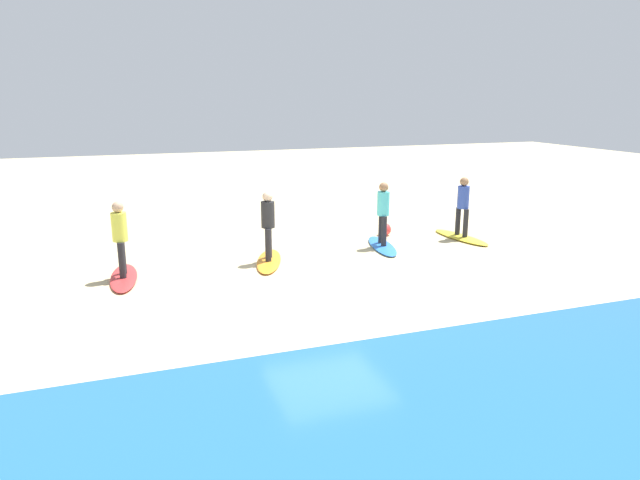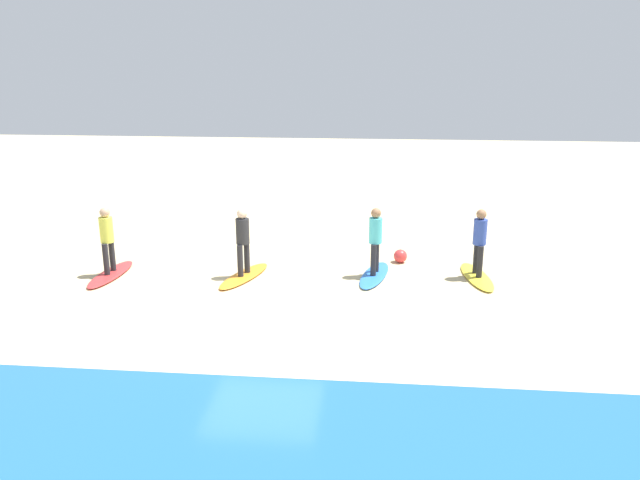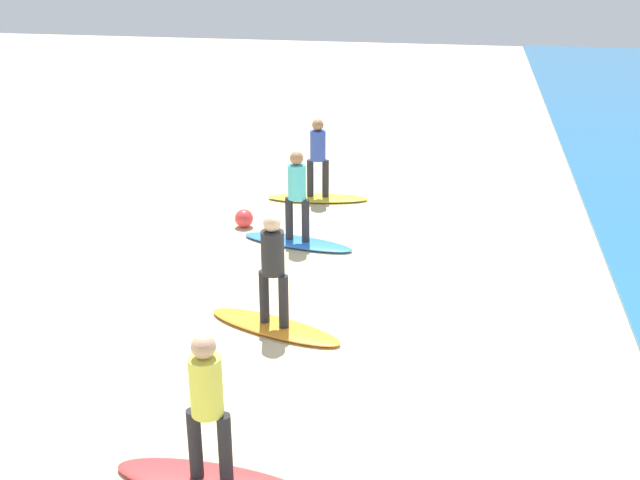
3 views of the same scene
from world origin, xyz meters
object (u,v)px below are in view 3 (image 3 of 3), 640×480
at_px(surfboard_orange, 275,327).
at_px(surfer_blue, 297,190).
at_px(surfer_orange, 273,262).
at_px(surfer_yellow, 318,152).
at_px(beach_ball, 244,218).
at_px(surfer_red, 207,399).
at_px(surfboard_blue, 298,242).
at_px(surfboard_yellow, 318,198).

bearing_deg(surfboard_orange, surfer_blue, 114.89).
height_order(surfboard_orange, surfer_orange, surfer_orange).
relative_size(surfer_yellow, beach_ball, 4.67).
bearing_deg(surfer_orange, surfer_red, 3.21).
height_order(surfer_blue, surfer_red, same).
bearing_deg(surfer_yellow, surfboard_orange, 4.93).
xyz_separation_m(surfer_yellow, surfboard_blue, (2.49, 0.12, -0.99)).
relative_size(surfboard_yellow, surfer_yellow, 1.28).
xyz_separation_m(surfer_orange, beach_ball, (-3.84, -1.56, -0.86)).
relative_size(surfboard_yellow, beach_ball, 5.99).
distance_m(surfboard_yellow, surfboard_orange, 5.69).
bearing_deg(surfer_red, surfboard_yellow, -175.70).
xyz_separation_m(surfer_yellow, surfboard_orange, (5.66, 0.49, -0.99)).
distance_m(surfboard_blue, beach_ball, 1.37).
bearing_deg(surfboard_yellow, surfboard_orange, -92.76).
relative_size(surfboard_blue, surfboard_orange, 1.00).
xyz_separation_m(surfer_yellow, surfer_red, (8.97, 0.67, 0.00)).
height_order(surfer_orange, beach_ball, surfer_orange).
height_order(surfer_yellow, beach_ball, surfer_yellow).
xyz_separation_m(surfboard_blue, surfer_red, (6.49, 0.56, 0.99)).
bearing_deg(surfer_red, surfer_orange, -176.79).
distance_m(surfboard_orange, surfer_orange, 0.99).
xyz_separation_m(surfboard_yellow, beach_ball, (1.83, -1.08, 0.13)).
xyz_separation_m(surfboard_yellow, surfboard_orange, (5.66, 0.49, 0.00)).
distance_m(surfboard_blue, surfer_red, 6.59).
height_order(surfboard_blue, surfboard_orange, same).
bearing_deg(surfboard_yellow, surfer_yellow, -97.69).
bearing_deg(surfer_orange, surfboard_blue, -173.31).
height_order(surfer_red, beach_ball, surfer_red).
bearing_deg(surfer_yellow, surfboard_blue, 2.67).
relative_size(surfer_blue, surfer_red, 1.00).
height_order(surfer_yellow, surfboard_orange, surfer_yellow).
bearing_deg(beach_ball, surfer_blue, 60.96).
xyz_separation_m(surfboard_yellow, surfer_yellow, (0.00, 0.00, 0.99)).
bearing_deg(surfer_orange, surfboard_yellow, -175.07).
height_order(surfer_blue, surfer_orange, same).
relative_size(surfboard_yellow, surfer_blue, 1.28).
height_order(surfboard_blue, surfer_orange, surfer_orange).
bearing_deg(surfer_orange, beach_ball, -157.82).
bearing_deg(beach_ball, surfboard_orange, 22.18).
bearing_deg(beach_ball, surfboard_yellow, 149.49).
height_order(surfboard_orange, surfer_red, surfer_red).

